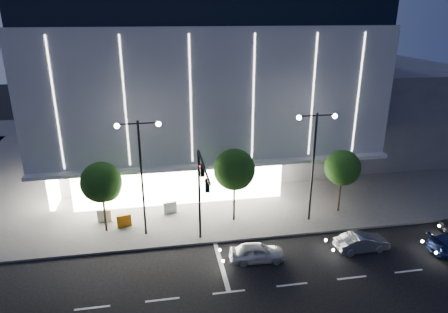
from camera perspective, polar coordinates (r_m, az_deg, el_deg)
name	(u,v)px	position (r m, az deg, el deg)	size (l,w,h in m)	color
ground	(194,280)	(26.53, -4.36, -17.21)	(160.00, 160.00, 0.00)	black
sidewalk_museum	(215,152)	(48.28, -1.36, 0.70)	(70.00, 40.00, 0.15)	#474747
museum	(198,78)	(44.16, -3.77, 11.16)	(30.00, 25.80, 18.00)	#4C4C51
annex_building	(380,105)	(54.06, 21.35, 6.86)	(16.00, 20.00, 10.00)	#4C4C51
traffic_mast	(201,185)	(26.91, -3.25, -4.14)	(0.33, 5.89, 7.07)	black
street_lamp_west	(141,162)	(28.91, -11.82, -0.81)	(3.16, 0.36, 9.00)	black
street_lamp_east	(314,152)	(31.18, 12.76, 0.66)	(3.16, 0.36, 9.00)	black
tree_left	(102,184)	(30.84, -17.06, -3.81)	(3.02, 3.02, 5.72)	black
tree_mid	(235,172)	(30.97, 1.53, -2.18)	(3.25, 3.25, 6.15)	black
tree_right	(343,170)	(33.98, 16.58, -1.80)	(2.91, 2.91, 5.51)	black
car_lead	(257,252)	(27.92, 4.75, -13.50)	(1.52, 3.77, 1.28)	silver
car_second	(362,242)	(30.51, 19.08, -11.51)	(1.34, 3.85, 1.27)	#9A9DA1
barrier_b	(104,216)	(33.67, -16.71, -8.08)	(1.10, 0.25, 1.00)	#B8B8B8
barrier_c	(124,221)	(32.49, -14.07, -8.89)	(1.10, 0.25, 1.00)	#C86A0B
barrier_d	(170,208)	(33.80, -7.72, -7.24)	(1.10, 0.25, 1.00)	silver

